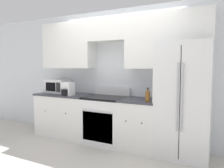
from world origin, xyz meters
TOP-DOWN VIEW (x-y plane):
  - ground_plane at (0.00, 0.00)m, footprint 12.00×12.00m
  - wall_back at (0.01, 0.58)m, footprint 8.00×0.39m
  - lower_cabinets_left at (-1.13, 0.31)m, footprint 1.20×0.64m
  - lower_cabinets_right at (0.56, 0.31)m, footprint 0.65×0.64m
  - oven_range at (-0.14, 0.31)m, footprint 0.79×0.65m
  - refrigerator at (1.29, 0.34)m, footprint 0.84×0.72m
  - microwave at (-1.38, 0.39)m, footprint 0.48×0.38m
  - bottle at (0.76, 0.11)m, footprint 0.08×0.08m
  - coffee_maker at (-0.89, 0.12)m, footprint 0.19×0.28m

SIDE VIEW (x-z plane):
  - ground_plane at x=0.00m, z-range 0.00..0.00m
  - lower_cabinets_left at x=-1.13m, z-range 0.00..0.90m
  - lower_cabinets_right at x=0.56m, z-range 0.00..0.90m
  - oven_range at x=-0.14m, z-range -0.07..0.98m
  - refrigerator at x=1.29m, z-range 0.00..1.87m
  - bottle at x=0.76m, z-range 0.87..1.11m
  - coffee_maker at x=-0.89m, z-range 0.89..1.15m
  - microwave at x=-1.38m, z-range 0.90..1.18m
  - wall_back at x=0.01m, z-range 0.28..2.88m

